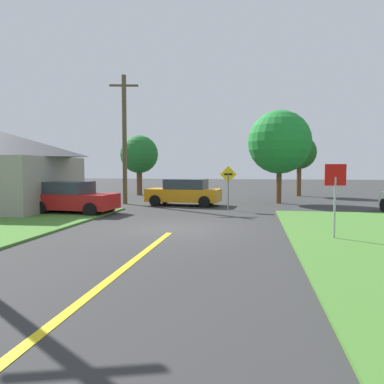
# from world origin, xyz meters

# --- Properties ---
(ground_plane) EXTENTS (120.00, 120.00, 0.00)m
(ground_plane) POSITION_xyz_m (0.00, 0.00, 0.00)
(ground_plane) COLOR #313131
(lane_stripe_center) EXTENTS (0.20, 14.00, 0.01)m
(lane_stripe_center) POSITION_xyz_m (0.00, -8.00, 0.01)
(lane_stripe_center) COLOR yellow
(lane_stripe_center) RESTS_ON ground
(stop_sign) EXTENTS (0.68, 0.15, 2.44)m
(stop_sign) POSITION_xyz_m (5.50, -1.45, 1.70)
(stop_sign) COLOR #9EA0A8
(stop_sign) RESTS_ON ground
(car_approaching_junction) EXTENTS (4.58, 2.43, 1.62)m
(car_approaching_junction) POSITION_xyz_m (-1.23, 8.65, 0.81)
(car_approaching_junction) COLOR orange
(car_approaching_junction) RESTS_ON ground
(parked_car_near_building) EXTENTS (4.19, 2.45, 1.62)m
(parked_car_near_building) POSITION_xyz_m (-5.99, 3.72, 0.81)
(parked_car_near_building) COLOR red
(parked_car_near_building) RESTS_ON ground
(utility_pole_mid) EXTENTS (1.79, 0.47, 8.11)m
(utility_pole_mid) POSITION_xyz_m (-5.15, 9.06, 4.18)
(utility_pole_mid) COLOR brown
(utility_pole_mid) RESTS_ON ground
(direction_sign) EXTENTS (0.90, 0.18, 2.41)m
(direction_sign) POSITION_xyz_m (1.60, 6.43, 1.50)
(direction_sign) COLOR slate
(direction_sign) RESTS_ON ground
(oak_tree_left) EXTENTS (2.72, 2.72, 4.91)m
(oak_tree_left) POSITION_xyz_m (6.57, 17.52, 3.51)
(oak_tree_left) COLOR brown
(oak_tree_left) RESTS_ON ground
(pine_tree_center) EXTENTS (4.05, 4.05, 5.97)m
(pine_tree_center) POSITION_xyz_m (4.57, 10.93, 3.94)
(pine_tree_center) COLOR brown
(pine_tree_center) RESTS_ON ground
(oak_tree_right) EXTENTS (3.14, 3.14, 4.99)m
(oak_tree_right) POSITION_xyz_m (-6.47, 16.41, 3.38)
(oak_tree_right) COLOR brown
(oak_tree_right) RESTS_ON ground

